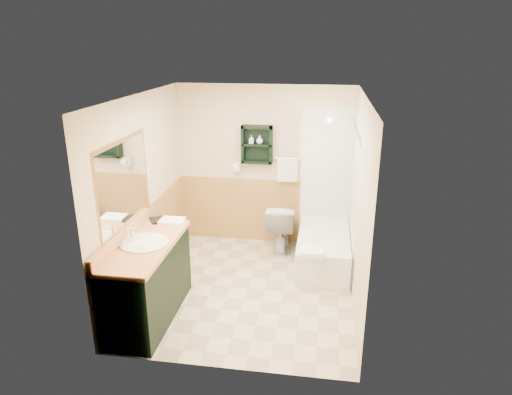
# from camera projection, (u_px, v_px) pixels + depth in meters

# --- Properties ---
(floor) EXTENTS (3.00, 3.00, 0.00)m
(floor) POSITION_uv_depth(u_px,v_px,m) (248.00, 288.00, 5.79)
(floor) COLOR beige
(floor) RESTS_ON ground
(back_wall) EXTENTS (2.60, 0.04, 2.40)m
(back_wall) POSITION_uv_depth(u_px,v_px,m) (265.00, 166.00, 6.82)
(back_wall) COLOR #FFEAC7
(back_wall) RESTS_ON ground
(left_wall) EXTENTS (0.04, 3.00, 2.40)m
(left_wall) POSITION_uv_depth(u_px,v_px,m) (141.00, 194.00, 5.59)
(left_wall) COLOR #FFEAC7
(left_wall) RESTS_ON ground
(right_wall) EXTENTS (0.04, 3.00, 2.40)m
(right_wall) POSITION_uv_depth(u_px,v_px,m) (361.00, 205.00, 5.21)
(right_wall) COLOR #FFEAC7
(right_wall) RESTS_ON ground
(ceiling) EXTENTS (2.60, 3.00, 0.04)m
(ceiling) POSITION_uv_depth(u_px,v_px,m) (247.00, 95.00, 5.00)
(ceiling) COLOR white
(ceiling) RESTS_ON back_wall
(wainscot_left) EXTENTS (2.98, 2.98, 1.00)m
(wainscot_left) POSITION_uv_depth(u_px,v_px,m) (149.00, 246.00, 5.81)
(wainscot_left) COLOR tan
(wainscot_left) RESTS_ON left_wall
(wainscot_back) EXTENTS (2.58, 2.58, 1.00)m
(wainscot_back) POSITION_uv_depth(u_px,v_px,m) (264.00, 211.00, 7.01)
(wainscot_back) COLOR tan
(wainscot_back) RESTS_ON back_wall
(mirror_frame) EXTENTS (1.30, 1.30, 1.00)m
(mirror_frame) POSITION_uv_depth(u_px,v_px,m) (124.00, 184.00, 4.97)
(mirror_frame) COLOR brown
(mirror_frame) RESTS_ON left_wall
(mirror_glass) EXTENTS (1.20, 1.20, 0.90)m
(mirror_glass) POSITION_uv_depth(u_px,v_px,m) (125.00, 184.00, 4.97)
(mirror_glass) COLOR white
(mirror_glass) RESTS_ON left_wall
(tile_right) EXTENTS (1.50, 1.50, 2.10)m
(tile_right) POSITION_uv_depth(u_px,v_px,m) (354.00, 196.00, 5.96)
(tile_right) COLOR white
(tile_right) RESTS_ON right_wall
(tile_back) EXTENTS (0.95, 0.95, 2.10)m
(tile_back) POSITION_uv_depth(u_px,v_px,m) (333.00, 180.00, 6.68)
(tile_back) COLOR white
(tile_back) RESTS_ON back_wall
(tile_accent) EXTENTS (1.50, 1.50, 0.10)m
(tile_accent) POSITION_uv_depth(u_px,v_px,m) (358.00, 132.00, 5.69)
(tile_accent) COLOR #13442C
(tile_accent) RESTS_ON right_wall
(wall_shelf) EXTENTS (0.45, 0.15, 0.55)m
(wall_shelf) POSITION_uv_depth(u_px,v_px,m) (257.00, 145.00, 6.61)
(wall_shelf) COLOR black
(wall_shelf) RESTS_ON back_wall
(hair_dryer) EXTENTS (0.10, 0.24, 0.18)m
(hair_dryer) POSITION_uv_depth(u_px,v_px,m) (237.00, 167.00, 6.79)
(hair_dryer) COLOR white
(hair_dryer) RESTS_ON back_wall
(towel_bar) EXTENTS (0.40, 0.06, 0.40)m
(towel_bar) POSITION_uv_depth(u_px,v_px,m) (288.00, 158.00, 6.65)
(towel_bar) COLOR white
(towel_bar) RESTS_ON back_wall
(curtain_rod) EXTENTS (0.03, 1.60, 0.03)m
(curtain_rod) POSITION_uv_depth(u_px,v_px,m) (298.00, 122.00, 5.76)
(curtain_rod) COLOR silver
(curtain_rod) RESTS_ON back_wall
(shower_curtain) EXTENTS (1.05, 1.05, 1.70)m
(shower_curtain) POSITION_uv_depth(u_px,v_px,m) (297.00, 182.00, 6.20)
(shower_curtain) COLOR beige
(shower_curtain) RESTS_ON curtain_rod
(vanity) EXTENTS (0.59, 1.44, 0.91)m
(vanity) POSITION_uv_depth(u_px,v_px,m) (148.00, 281.00, 5.06)
(vanity) COLOR black
(vanity) RESTS_ON ground
(bathtub) EXTENTS (0.69, 1.50, 0.46)m
(bathtub) POSITION_uv_depth(u_px,v_px,m) (323.00, 248.00, 6.37)
(bathtub) COLOR silver
(bathtub) RESTS_ON ground
(toilet) EXTENTS (0.42, 0.74, 0.72)m
(toilet) POSITION_uv_depth(u_px,v_px,m) (281.00, 227.00, 6.76)
(toilet) COLOR silver
(toilet) RESTS_ON ground
(counter_towel) EXTENTS (0.28, 0.22, 0.04)m
(counter_towel) POSITION_uv_depth(u_px,v_px,m) (172.00, 221.00, 5.47)
(counter_towel) COLOR white
(counter_towel) RESTS_ON vanity
(vanity_book) EXTENTS (0.15, 0.10, 0.22)m
(vanity_book) POSITION_uv_depth(u_px,v_px,m) (150.00, 213.00, 5.46)
(vanity_book) COLOR black
(vanity_book) RESTS_ON vanity
(tub_towel) EXTENTS (0.27, 0.22, 0.07)m
(tub_towel) POSITION_uv_depth(u_px,v_px,m) (312.00, 253.00, 5.63)
(tub_towel) COLOR white
(tub_towel) RESTS_ON bathtub
(soap_bottle_a) EXTENTS (0.09, 0.13, 0.06)m
(soap_bottle_a) POSITION_uv_depth(u_px,v_px,m) (251.00, 141.00, 6.60)
(soap_bottle_a) COLOR silver
(soap_bottle_a) RESTS_ON wall_shelf
(soap_bottle_b) EXTENTS (0.11, 0.14, 0.10)m
(soap_bottle_b) POSITION_uv_depth(u_px,v_px,m) (260.00, 140.00, 6.58)
(soap_bottle_b) COLOR silver
(soap_bottle_b) RESTS_ON wall_shelf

